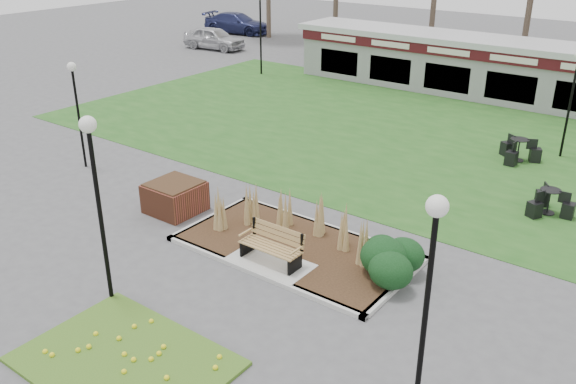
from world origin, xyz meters
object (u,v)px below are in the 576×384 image
Objects in this scene: brick_planter at (175,197)px; lamp_post_mid_left at (75,92)px; bistro_set_b at (518,153)px; park_bench at (273,245)px; lamp_post_near_left at (94,170)px; lamp_post_mid_right at (575,81)px; lamp_post_near_right at (431,263)px; bistro_set_d at (548,205)px; car_silver at (214,38)px; car_black at (355,45)px; car_blue at (237,23)px; food_pavilion at (522,72)px; lamp_post_far_left at (260,16)px.

lamp_post_mid_left reaches higher than brick_planter.
lamp_post_mid_left is 2.40× the size of bistro_set_b.
brick_planter is at bearing 170.31° from park_bench.
lamp_post_near_left is at bearing -61.66° from brick_planter.
lamp_post_mid_left is (-5.39, 0.64, 2.31)m from brick_planter.
lamp_post_mid_left is 0.95× the size of lamp_post_mid_right.
lamp_post_near_right reaches higher than lamp_post_mid_right.
car_silver reaches higher than bistro_set_d.
car_blue is at bearing 77.48° from car_black.
lamp_post_near_left is at bearing -122.35° from bistro_set_d.
lamp_post_near_right reaches higher than brick_planter.
lamp_post_mid_left reaches higher than car_black.
brick_planter is 14.84m from lamp_post_mid_right.
bistro_set_d is 24.08m from car_black.
car_silver and car_black have the same top height.
brick_planter is 0.94× the size of bistro_set_b.
lamp_post_mid_right reaches higher than brick_planter.
bistro_set_b is 0.35× the size of car_silver.
food_pavilion is 5.61× the size of lamp_post_near_right.
brick_planter is 0.33× the size of lamp_post_far_left.
brick_planter is at bearing -103.06° from food_pavilion.
car_blue is (-20.18, 26.00, 0.32)m from brick_planter.
lamp_post_mid_right is at bearing -127.44° from car_black.
car_blue reaches higher than car_black.
park_bench reaches higher than bistro_set_d.
bistro_set_d is 0.27× the size of car_blue.
lamp_post_far_left is 14.78m from car_blue.
car_blue is (-29.93, 29.43, -2.40)m from lamp_post_near_right.
car_silver is 9.95m from car_black.
car_blue is (-24.58, 7.04, -0.68)m from food_pavilion.
bistro_set_d is (4.85, 7.42, -0.31)m from park_bench.
bistro_set_b is 0.34× the size of car_black.
food_pavilion reaches higher than car_blue.
brick_planter is 0.33× the size of car_silver.
lamp_post_far_left is 8.25m from car_black.
food_pavilion is at bearing 103.43° from lamp_post_near_right.
car_blue is (-28.41, 13.90, -2.13)m from lamp_post_mid_right.
brick_planter is 5.90m from lamp_post_mid_left.
lamp_post_near_left reaches higher than brick_planter.
lamp_post_mid_right reaches higher than car_blue.
lamp_post_mid_left is 15.93m from lamp_post_far_left.
park_bench is 27.29m from car_black.
car_blue is at bearing 132.58° from park_bench.
lamp_post_mid_left reaches higher than park_bench.
lamp_post_far_left is at bearing 153.67° from bistro_set_d.
lamp_post_far_left is at bearing 129.89° from park_bench.
brick_planter is 12.77m from bistro_set_b.
lamp_post_mid_left is (-15.13, 4.07, -0.41)m from lamp_post_near_right.
brick_planter is at bearing -124.21° from lamp_post_mid_right.
car_blue reaches higher than bistro_set_b.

